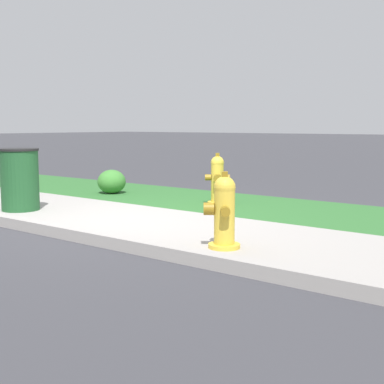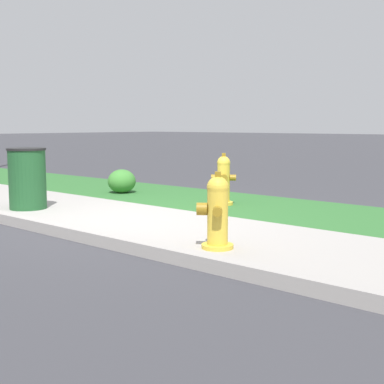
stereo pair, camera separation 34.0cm
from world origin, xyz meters
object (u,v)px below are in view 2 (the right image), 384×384
(fire_hydrant_by_grass_verge, at_px, (224,180))
(fire_hydrant_mid_block, at_px, (217,212))
(shrub_bush_mid_verge, at_px, (122,181))
(trash_bin, at_px, (27,179))

(fire_hydrant_by_grass_verge, relative_size, fire_hydrant_mid_block, 1.03)
(fire_hydrant_mid_block, bearing_deg, shrub_bush_mid_verge, 22.82)
(fire_hydrant_mid_block, xyz_separation_m, shrub_bush_mid_verge, (-3.88, 2.21, -0.15))
(fire_hydrant_mid_block, relative_size, shrub_bush_mid_verge, 1.54)
(shrub_bush_mid_verge, bearing_deg, trash_bin, -79.67)
(fire_hydrant_by_grass_verge, xyz_separation_m, trash_bin, (-1.81, -2.13, 0.06))
(fire_hydrant_by_grass_verge, distance_m, fire_hydrant_mid_block, 2.83)
(trash_bin, height_order, shrub_bush_mid_verge, trash_bin)
(fire_hydrant_by_grass_verge, height_order, fire_hydrant_mid_block, fire_hydrant_by_grass_verge)
(trash_bin, distance_m, shrub_bush_mid_verge, 2.11)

